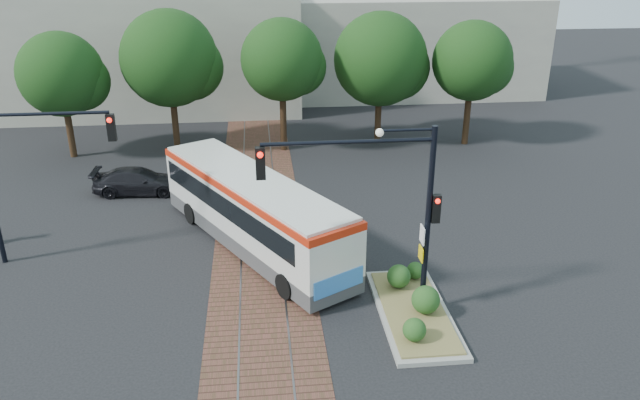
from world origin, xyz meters
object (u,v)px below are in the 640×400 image
(signal_pole_left, at_px, (17,163))
(parked_car, at_px, (138,181))
(city_bus, at_px, (252,208))
(traffic_island, at_px, (414,304))
(signal_pole_main, at_px, (389,194))

(signal_pole_left, bearing_deg, parked_car, 66.45)
(city_bus, relative_size, parked_car, 2.54)
(traffic_island, xyz_separation_m, parked_car, (-10.43, 11.23, 0.27))
(city_bus, xyz_separation_m, traffic_island, (5.08, -5.23, -1.28))
(traffic_island, relative_size, signal_pole_left, 0.87)
(city_bus, relative_size, signal_pole_main, 1.74)
(signal_pole_left, height_order, parked_car, signal_pole_left)
(city_bus, xyz_separation_m, signal_pole_main, (4.12, -5.14, 2.55))
(signal_pole_main, relative_size, signal_pole_left, 1.00)
(parked_car, bearing_deg, traffic_island, -134.31)
(city_bus, height_order, parked_car, city_bus)
(city_bus, bearing_deg, signal_pole_left, 152.36)
(traffic_island, relative_size, signal_pole_main, 0.87)
(signal_pole_main, relative_size, parked_car, 1.46)
(parked_car, bearing_deg, city_bus, -135.47)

